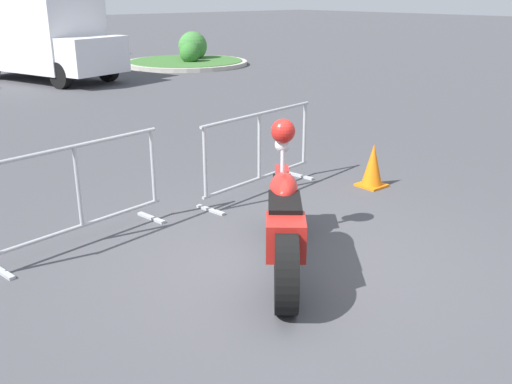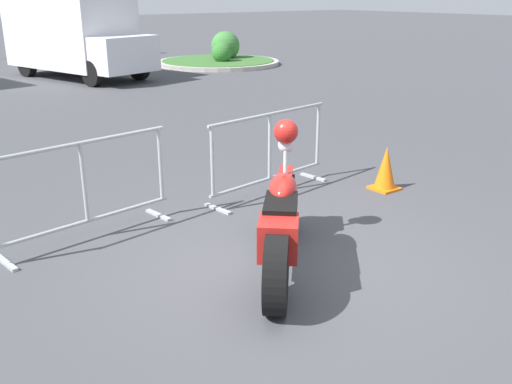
{
  "view_description": "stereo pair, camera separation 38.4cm",
  "coord_description": "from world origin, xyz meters",
  "px_view_note": "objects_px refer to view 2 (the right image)",
  "views": [
    {
      "loc": [
        -3.52,
        -3.54,
        2.5
      ],
      "look_at": [
        -0.08,
        0.44,
        0.65
      ],
      "focal_mm": 40.0,
      "sensor_mm": 36.0,
      "label": 1
    },
    {
      "loc": [
        -3.22,
        -3.78,
        2.5
      ],
      "look_at": [
        -0.08,
        0.44,
        0.65
      ],
      "focal_mm": 40.0,
      "sensor_mm": 36.0,
      "label": 2
    }
  ],
  "objects_px": {
    "motorcycle": "(281,219)",
    "pedestrian": "(128,32)",
    "crowd_barrier_far": "(270,152)",
    "traffic_cone": "(386,168)",
    "crowd_barrier_near": "(85,190)",
    "delivery_van": "(75,36)"
  },
  "relations": [
    {
      "from": "motorcycle",
      "to": "pedestrian",
      "type": "xyz_separation_m",
      "value": [
        7.29,
        19.15,
        0.43
      ]
    },
    {
      "from": "crowd_barrier_far",
      "to": "traffic_cone",
      "type": "relative_size",
      "value": 3.42
    },
    {
      "from": "crowd_barrier_near",
      "to": "delivery_van",
      "type": "xyz_separation_m",
      "value": [
        4.31,
        11.99,
        0.69
      ]
    },
    {
      "from": "motorcycle",
      "to": "crowd_barrier_near",
      "type": "xyz_separation_m",
      "value": [
        -1.23,
        1.76,
        0.06
      ]
    },
    {
      "from": "traffic_cone",
      "to": "motorcycle",
      "type": "bearing_deg",
      "value": -159.57
    },
    {
      "from": "pedestrian",
      "to": "traffic_cone",
      "type": "xyz_separation_m",
      "value": [
        -4.73,
        -18.2,
        -0.63
      ]
    },
    {
      "from": "crowd_barrier_near",
      "to": "pedestrian",
      "type": "xyz_separation_m",
      "value": [
        8.51,
        17.4,
        0.37
      ]
    },
    {
      "from": "motorcycle",
      "to": "traffic_cone",
      "type": "xyz_separation_m",
      "value": [
        2.56,
        0.95,
        -0.2
      ]
    },
    {
      "from": "delivery_van",
      "to": "pedestrian",
      "type": "bearing_deg",
      "value": 126.79
    },
    {
      "from": "delivery_van",
      "to": "traffic_cone",
      "type": "relative_size",
      "value": 9.05
    },
    {
      "from": "pedestrian",
      "to": "delivery_van",
      "type": "bearing_deg",
      "value": 168.97
    },
    {
      "from": "motorcycle",
      "to": "crowd_barrier_far",
      "type": "xyz_separation_m",
      "value": [
        1.23,
        1.76,
        0.06
      ]
    },
    {
      "from": "traffic_cone",
      "to": "crowd_barrier_far",
      "type": "bearing_deg",
      "value": 148.96
    },
    {
      "from": "crowd_barrier_far",
      "to": "delivery_van",
      "type": "distance_m",
      "value": 12.15
    },
    {
      "from": "crowd_barrier_near",
      "to": "crowd_barrier_far",
      "type": "height_order",
      "value": "same"
    },
    {
      "from": "delivery_van",
      "to": "crowd_barrier_near",
      "type": "bearing_deg",
      "value": -35.09
    },
    {
      "from": "motorcycle",
      "to": "delivery_van",
      "type": "distance_m",
      "value": 14.11
    },
    {
      "from": "motorcycle",
      "to": "crowd_barrier_far",
      "type": "relative_size",
      "value": 0.9
    },
    {
      "from": "crowd_barrier_near",
      "to": "pedestrian",
      "type": "height_order",
      "value": "pedestrian"
    },
    {
      "from": "crowd_barrier_far",
      "to": "pedestrian",
      "type": "xyz_separation_m",
      "value": [
        6.06,
        17.4,
        0.37
      ]
    },
    {
      "from": "motorcycle",
      "to": "pedestrian",
      "type": "distance_m",
      "value": 20.5
    },
    {
      "from": "motorcycle",
      "to": "pedestrian",
      "type": "height_order",
      "value": "pedestrian"
    }
  ]
}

